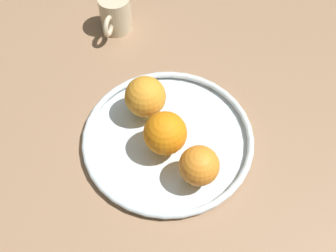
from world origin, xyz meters
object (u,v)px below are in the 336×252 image
object	(u,v)px
ambient_mug	(115,14)
fruit_bowl	(168,138)
orange_center	(145,97)
orange_back_left	(199,166)
orange_front_right	(166,133)

from	to	relation	value
ambient_mug	fruit_bowl	bearing A→B (deg)	34.74
orange_center	ambient_mug	bearing A→B (deg)	-149.19
orange_back_left	ambient_mug	xyz separation A→B (cm)	(-32.40, -24.70, -1.12)
orange_center	ambient_mug	distance (cm)	24.70
fruit_bowl	ambient_mug	bearing A→B (deg)	-145.26
orange_center	ambient_mug	size ratio (longest dim) A/B	0.73
orange_back_left	ambient_mug	world-z (taller)	orange_back_left
fruit_bowl	orange_front_right	xyz separation A→B (cm)	(2.01, 0.21, 4.62)
orange_front_right	orange_center	xyz separation A→B (cm)	(-6.73, -5.54, -0.01)
orange_back_left	orange_center	bearing A→B (deg)	-132.92
orange_center	orange_back_left	bearing A→B (deg)	47.08
orange_back_left	ambient_mug	size ratio (longest dim) A/B	0.66
orange_front_right	orange_back_left	xyz separation A→B (cm)	(4.50, 6.54, -0.41)
orange_center	fruit_bowl	bearing A→B (deg)	48.47
fruit_bowl	ambient_mug	world-z (taller)	ambient_mug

